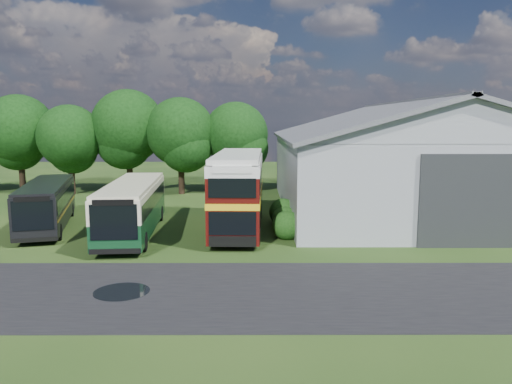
{
  "coord_description": "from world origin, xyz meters",
  "views": [
    {
      "loc": [
        3.75,
        -21.92,
        6.7
      ],
      "look_at": [
        3.84,
        8.0,
        2.42
      ],
      "focal_mm": 35.0,
      "sensor_mm": 36.0,
      "label": 1
    }
  ],
  "objects_px": {
    "storage_shed": "(402,154)",
    "bus_maroon_double": "(239,192)",
    "bus_green_single": "(133,207)",
    "bus_dark_single": "(47,204)"
  },
  "relations": [
    {
      "from": "storage_shed",
      "to": "bus_green_single",
      "type": "distance_m",
      "value": 20.62
    },
    {
      "from": "bus_green_single",
      "to": "bus_maroon_double",
      "type": "relative_size",
      "value": 1.03
    },
    {
      "from": "bus_maroon_double",
      "to": "bus_dark_single",
      "type": "distance_m",
      "value": 12.12
    },
    {
      "from": "storage_shed",
      "to": "bus_dark_single",
      "type": "xyz_separation_m",
      "value": [
        -24.3,
        -6.98,
        -2.64
      ]
    },
    {
      "from": "storage_shed",
      "to": "bus_maroon_double",
      "type": "xyz_separation_m",
      "value": [
        -12.23,
        -7.61,
        -1.79
      ]
    },
    {
      "from": "bus_green_single",
      "to": "bus_maroon_double",
      "type": "bearing_deg",
      "value": 7.01
    },
    {
      "from": "bus_green_single",
      "to": "bus_maroon_double",
      "type": "xyz_separation_m",
      "value": [
        6.21,
        1.27,
        0.71
      ]
    },
    {
      "from": "storage_shed",
      "to": "bus_green_single",
      "type": "xyz_separation_m",
      "value": [
        -18.44,
        -8.89,
        -2.51
      ]
    },
    {
      "from": "storage_shed",
      "to": "bus_maroon_double",
      "type": "relative_size",
      "value": 2.23
    },
    {
      "from": "storage_shed",
      "to": "bus_green_single",
      "type": "bearing_deg",
      "value": -154.27
    }
  ]
}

